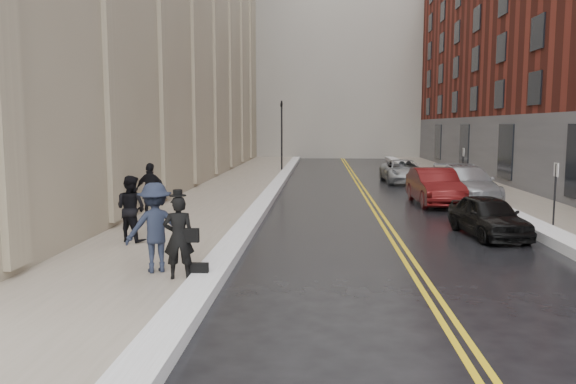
# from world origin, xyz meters

# --- Properties ---
(ground) EXTENTS (160.00, 160.00, 0.00)m
(ground) POSITION_xyz_m (0.00, 0.00, 0.00)
(ground) COLOR black
(ground) RESTS_ON ground
(sidewalk_left) EXTENTS (4.00, 64.00, 0.15)m
(sidewalk_left) POSITION_xyz_m (-4.50, 16.00, 0.07)
(sidewalk_left) COLOR gray
(sidewalk_left) RESTS_ON ground
(sidewalk_right) EXTENTS (3.00, 64.00, 0.15)m
(sidewalk_right) POSITION_xyz_m (9.00, 16.00, 0.07)
(sidewalk_right) COLOR gray
(sidewalk_right) RESTS_ON ground
(lane_stripe_a) EXTENTS (0.12, 64.00, 0.01)m
(lane_stripe_a) POSITION_xyz_m (2.38, 16.00, 0.00)
(lane_stripe_a) COLOR gold
(lane_stripe_a) RESTS_ON ground
(lane_stripe_b) EXTENTS (0.12, 64.00, 0.01)m
(lane_stripe_b) POSITION_xyz_m (2.62, 16.00, 0.00)
(lane_stripe_b) COLOR gold
(lane_stripe_b) RESTS_ON ground
(snow_ridge_left) EXTENTS (0.70, 60.80, 0.26)m
(snow_ridge_left) POSITION_xyz_m (-2.20, 16.00, 0.13)
(snow_ridge_left) COLOR white
(snow_ridge_left) RESTS_ON ground
(snow_ridge_right) EXTENTS (0.85, 60.80, 0.30)m
(snow_ridge_right) POSITION_xyz_m (7.15, 16.00, 0.15)
(snow_ridge_right) COLOR white
(snow_ridge_right) RESTS_ON ground
(traffic_signal) EXTENTS (0.18, 0.15, 5.20)m
(traffic_signal) POSITION_xyz_m (-2.60, 30.00, 3.08)
(traffic_signal) COLOR black
(traffic_signal) RESTS_ON ground
(parking_sign_near) EXTENTS (0.06, 0.35, 2.23)m
(parking_sign_near) POSITION_xyz_m (7.90, 8.00, 1.36)
(parking_sign_near) COLOR black
(parking_sign_near) RESTS_ON ground
(parking_sign_far) EXTENTS (0.06, 0.35, 2.23)m
(parking_sign_far) POSITION_xyz_m (7.90, 20.00, 1.36)
(parking_sign_far) COLOR black
(parking_sign_far) RESTS_ON ground
(car_black) EXTENTS (1.98, 3.92, 1.28)m
(car_black) POSITION_xyz_m (5.43, 6.79, 0.64)
(car_black) COLOR black
(car_black) RESTS_ON ground
(car_maroon) EXTENTS (1.85, 4.85, 1.58)m
(car_maroon) POSITION_xyz_m (5.20, 13.91, 0.79)
(car_maroon) COLOR #470C0D
(car_maroon) RESTS_ON ground
(car_silver_near) EXTENTS (2.33, 5.58, 1.61)m
(car_silver_near) POSITION_xyz_m (6.80, 14.99, 0.81)
(car_silver_near) COLOR #A5A7AD
(car_silver_near) RESTS_ON ground
(car_silver_far) EXTENTS (2.45, 5.03, 1.38)m
(car_silver_far) POSITION_xyz_m (5.20, 23.31, 0.69)
(car_silver_far) COLOR #A2A6AB
(car_silver_far) RESTS_ON ground
(pedestrian_main) EXTENTS (0.73, 0.55, 1.80)m
(pedestrian_main) POSITION_xyz_m (-2.80, 0.96, 1.05)
(pedestrian_main) COLOR black
(pedestrian_main) RESTS_ON sidewalk_left
(pedestrian_a) EXTENTS (1.11, 0.99, 1.89)m
(pedestrian_a) POSITION_xyz_m (-5.14, 4.74, 1.09)
(pedestrian_a) COLOR black
(pedestrian_a) RESTS_ON sidewalk_left
(pedestrian_b) EXTENTS (1.50, 1.21, 2.02)m
(pedestrian_b) POSITION_xyz_m (-3.47, 1.50, 1.16)
(pedestrian_b) COLOR #1B2131
(pedestrian_b) RESTS_ON sidewalk_left
(pedestrian_c) EXTENTS (1.21, 0.63, 1.97)m
(pedestrian_c) POSITION_xyz_m (-5.78, 8.73, 1.13)
(pedestrian_c) COLOR black
(pedestrian_c) RESTS_ON sidewalk_left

